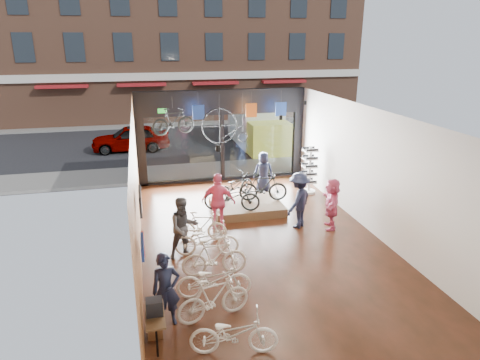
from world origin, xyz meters
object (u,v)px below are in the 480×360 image
object	(u,v)px
display_bike_right	(235,186)
customer_5	(332,204)
customer_1	(184,228)
customer_0	(166,290)
display_platform	(247,207)
hung_bike	(173,121)
display_bike_left	(232,196)
customer_4	(263,172)
floor_bike_1	(213,298)
floor_bike_4	(206,240)
box_truck	(259,125)
floor_bike_0	(234,333)
customer_3	(299,200)
penny_farthing	(227,127)
street_car	(131,138)
customer_2	(218,202)
floor_bike_2	(214,280)
floor_bike_3	(214,257)
sunglasses_rack	(309,170)
floor_bike_5	(202,226)
display_bike_mid	(263,187)

from	to	relation	value
display_bike_right	customer_5	size ratio (longest dim) A/B	1.03
customer_1	customer_0	bearing A→B (deg)	-118.39
display_platform	hung_bike	xyz separation A→B (m)	(-2.26, 1.86, 2.78)
hung_bike	display_platform	bearing A→B (deg)	-146.23
display_bike_left	customer_4	distance (m)	2.96
floor_bike_1	floor_bike_4	xyz separation A→B (m)	(0.30, 2.84, -0.03)
box_truck	customer_4	world-z (taller)	box_truck
floor_bike_0	customer_4	bearing A→B (deg)	-8.26
customer_3	penny_farthing	world-z (taller)	penny_farthing
box_truck	customer_5	bearing A→B (deg)	-93.32
display_bike_left	penny_farthing	size ratio (longest dim) A/B	1.07
display_bike_right	customer_1	xyz separation A→B (m)	(-2.20, -3.42, 0.12)
street_car	customer_2	xyz separation A→B (m)	(2.75, -10.86, 0.22)
floor_bike_1	floor_bike_4	size ratio (longest dim) A/B	0.92
floor_bike_2	floor_bike_3	xyz separation A→B (m)	(0.18, 0.97, 0.05)
floor_bike_2	display_platform	size ratio (longest dim) A/B	0.72
street_car	customer_4	bearing A→B (deg)	33.11
floor_bike_4	customer_0	distance (m)	3.09
floor_bike_4	display_bike_right	xyz separation A→B (m)	(1.60, 3.49, 0.28)
customer_5	hung_bike	bearing A→B (deg)	-110.30
floor_bike_4	customer_5	bearing A→B (deg)	-66.39
street_car	customer_5	size ratio (longest dim) A/B	2.47
sunglasses_rack	floor_bike_0	bearing A→B (deg)	-138.61
display_platform	customer_3	xyz separation A→B (m)	(1.27, -1.64, 0.75)
sunglasses_rack	hung_bike	size ratio (longest dim) A/B	1.15
display_bike_left	customer_5	world-z (taller)	customer_5
floor_bike_1	hung_bike	size ratio (longest dim) A/B	1.04
display_platform	display_bike_right	world-z (taller)	display_bike_right
customer_5	customer_0	bearing A→B (deg)	-35.69
customer_5	floor_bike_2	bearing A→B (deg)	-35.40
floor_bike_1	customer_3	distance (m)	5.33
floor_bike_4	street_car	bearing A→B (deg)	20.69
floor_bike_1	floor_bike_5	bearing A→B (deg)	-17.26
floor_bike_0	floor_bike_3	xyz separation A→B (m)	(0.14, 2.90, 0.06)
floor_bike_4	customer_2	distance (m)	1.83
floor_bike_2	hung_bike	distance (m)	7.21
display_platform	customer_2	size ratio (longest dim) A/B	1.31
box_truck	customer_5	xyz separation A→B (m)	(-0.62, -10.61, -0.44)
floor_bike_4	display_bike_right	distance (m)	3.85
customer_0	floor_bike_5	bearing A→B (deg)	62.38
display_bike_mid	customer_1	distance (m)	4.22
customer_3	display_bike_right	bearing A→B (deg)	-97.68
display_bike_mid	customer_3	distance (m)	1.86
customer_3	penny_farthing	bearing A→B (deg)	-112.69
floor_bike_4	display_bike_left	size ratio (longest dim) A/B	0.96
display_bike_mid	customer_1	world-z (taller)	customer_1
floor_bike_4	customer_2	size ratio (longest dim) A/B	0.98
floor_bike_3	customer_3	size ratio (longest dim) A/B	0.92
box_truck	floor_bike_3	xyz separation A→B (m)	(-4.70, -12.60, -0.76)
floor_bike_4	customer_2	world-z (taller)	customer_2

